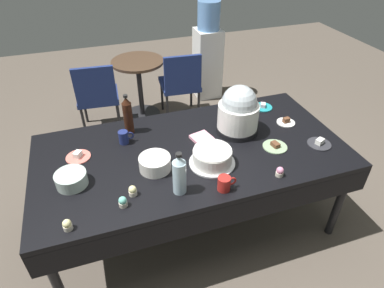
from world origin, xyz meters
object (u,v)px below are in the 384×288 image
at_px(frosted_layer_cake, 212,157).
at_px(soda_bottle_cola, 128,115).
at_px(cupcake_mint, 123,202).
at_px(soda_bottle_water, 179,174).
at_px(dessert_plate_white, 286,122).
at_px(dessert_plate_teal, 263,107).
at_px(cupcake_rose, 280,172).
at_px(slow_cooker, 238,111).
at_px(coffee_mug_navy, 124,137).
at_px(coffee_mug_red, 225,183).
at_px(maroon_chair_right, 181,82).
at_px(glass_salad_bowl, 71,179).
at_px(cupcake_berry, 67,225).
at_px(maroon_chair_left, 97,94).
at_px(water_cooler, 208,54).
at_px(dessert_plate_coral, 78,156).
at_px(dessert_plate_sage, 275,146).
at_px(ceramic_snack_bowl, 155,163).
at_px(round_cafe_table, 139,78).
at_px(potluck_table, 192,156).
at_px(cupcake_lemon, 133,191).

relative_size(frosted_layer_cake, soda_bottle_cola, 0.99).
distance_m(frosted_layer_cake, cupcake_mint, 0.66).
relative_size(soda_bottle_cola, soda_bottle_water, 1.08).
bearing_deg(dessert_plate_white, soda_bottle_cola, 167.27).
relative_size(dessert_plate_teal, cupcake_rose, 2.40).
xyz_separation_m(cupcake_rose, soda_bottle_water, (-0.65, 0.07, 0.10)).
bearing_deg(cupcake_mint, dessert_plate_teal, 30.01).
height_order(slow_cooker, coffee_mug_navy, slow_cooker).
xyz_separation_m(frosted_layer_cake, coffee_mug_red, (-0.02, -0.26, -0.01)).
bearing_deg(maroon_chair_right, glass_salad_bowl, -125.59).
distance_m(dessert_plate_white, soda_bottle_water, 1.14).
relative_size(cupcake_berry, maroon_chair_left, 0.08).
distance_m(cupcake_rose, coffee_mug_red, 0.39).
relative_size(glass_salad_bowl, water_cooler, 0.16).
relative_size(frosted_layer_cake, maroon_chair_left, 0.37).
distance_m(coffee_mug_navy, water_cooler, 2.30).
relative_size(cupcake_mint, water_cooler, 0.05).
xyz_separation_m(dessert_plate_coral, coffee_mug_red, (0.84, -0.61, 0.04)).
height_order(frosted_layer_cake, slow_cooker, slow_cooker).
bearing_deg(cupcake_rose, dessert_plate_sage, 65.13).
xyz_separation_m(maroon_chair_right, water_cooler, (0.52, 0.49, 0.10)).
height_order(dessert_plate_coral, cupcake_rose, cupcake_rose).
distance_m(slow_cooker, water_cooler, 2.06).
bearing_deg(glass_salad_bowl, ceramic_snack_bowl, -1.88).
height_order(dessert_plate_white, cupcake_mint, cupcake_mint).
bearing_deg(maroon_chair_left, dessert_plate_teal, -42.77).
height_order(frosted_layer_cake, soda_bottle_water, soda_bottle_water).
height_order(soda_bottle_cola, round_cafe_table, soda_bottle_cola).
bearing_deg(potluck_table, soda_bottle_cola, 135.84).
height_order(cupcake_lemon, coffee_mug_navy, coffee_mug_navy).
bearing_deg(glass_salad_bowl, cupcake_berry, -95.64).
distance_m(cupcake_rose, maroon_chair_left, 2.29).
bearing_deg(maroon_chair_right, cupcake_lemon, -114.57).
distance_m(cupcake_mint, soda_bottle_water, 0.36).
bearing_deg(ceramic_snack_bowl, dessert_plate_teal, 25.00).
bearing_deg(dessert_plate_sage, round_cafe_table, 107.56).
distance_m(soda_bottle_cola, water_cooler, 2.17).
height_order(slow_cooker, soda_bottle_water, slow_cooker).
height_order(cupcake_lemon, maroon_chair_right, maroon_chair_right).
distance_m(cupcake_berry, coffee_mug_red, 0.92).
xyz_separation_m(soda_bottle_cola, maroon_chair_left, (-0.18, 1.23, -0.41)).
relative_size(coffee_mug_navy, maroon_chair_left, 0.13).
height_order(dessert_plate_coral, cupcake_mint, cupcake_mint).
xyz_separation_m(cupcake_berry, cupcake_mint, (0.31, 0.08, 0.00)).
height_order(dessert_plate_coral, maroon_chair_right, maroon_chair_right).
bearing_deg(cupcake_rose, coffee_mug_red, -179.59).
bearing_deg(soda_bottle_water, cupcake_berry, -172.38).
relative_size(ceramic_snack_bowl, soda_bottle_water, 0.72).
distance_m(frosted_layer_cake, ceramic_snack_bowl, 0.38).
bearing_deg(soda_bottle_water, maroon_chair_left, 100.16).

